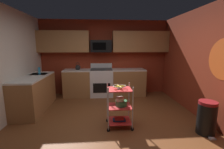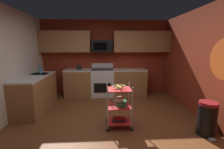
# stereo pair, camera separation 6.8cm
# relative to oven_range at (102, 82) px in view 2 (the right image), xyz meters

# --- Properties ---
(floor) EXTENTS (4.40, 4.80, 0.04)m
(floor) POSITION_rel_oven_range_xyz_m (0.11, -2.10, -0.50)
(floor) COLOR brown
(floor) RESTS_ON ground
(wall_back) EXTENTS (4.52, 0.06, 2.60)m
(wall_back) POSITION_rel_oven_range_xyz_m (0.11, 0.33, 0.82)
(wall_back) COLOR maroon
(wall_back) RESTS_ON ground
(wall_right) EXTENTS (0.06, 4.80, 2.60)m
(wall_right) POSITION_rel_oven_range_xyz_m (2.34, -2.10, 0.82)
(wall_right) COLOR maroon
(wall_right) RESTS_ON ground
(wall_flower_decal) EXTENTS (0.00, 0.81, 0.81)m
(wall_flower_decal) POSITION_rel_oven_range_xyz_m (2.31, -2.46, 0.97)
(wall_flower_decal) COLOR #E5591E
(counter_run) EXTENTS (3.58, 2.24, 0.92)m
(counter_run) POSITION_rel_oven_range_xyz_m (-0.61, -0.43, -0.01)
(counter_run) COLOR #9E6B3D
(counter_run) RESTS_ON ground
(oven_range) EXTENTS (0.76, 0.65, 1.10)m
(oven_range) POSITION_rel_oven_range_xyz_m (0.00, 0.00, 0.00)
(oven_range) COLOR white
(oven_range) RESTS_ON ground
(upper_cabinets) EXTENTS (4.40, 0.33, 0.70)m
(upper_cabinets) POSITION_rel_oven_range_xyz_m (0.14, 0.13, 1.37)
(upper_cabinets) COLOR #9E6B3D
(microwave) EXTENTS (0.70, 0.39, 0.40)m
(microwave) POSITION_rel_oven_range_xyz_m (-0.00, 0.10, 1.22)
(microwave) COLOR black
(rolling_cart) EXTENTS (0.55, 0.44, 0.91)m
(rolling_cart) POSITION_rel_oven_range_xyz_m (0.36, -2.18, -0.03)
(rolling_cart) COLOR silver
(rolling_cart) RESTS_ON ground
(fruit_bowl) EXTENTS (0.27, 0.27, 0.07)m
(fruit_bowl) POSITION_rel_oven_range_xyz_m (0.36, -2.18, 0.40)
(fruit_bowl) COLOR silver
(fruit_bowl) RESTS_ON rolling_cart
(mixing_bowl_large) EXTENTS (0.25, 0.25, 0.11)m
(mixing_bowl_large) POSITION_rel_oven_range_xyz_m (0.40, -2.18, 0.04)
(mixing_bowl_large) COLOR #387F4C
(mixing_bowl_large) RESTS_ON rolling_cart
(mixing_bowl_small) EXTENTS (0.18, 0.18, 0.08)m
(mixing_bowl_small) POSITION_rel_oven_range_xyz_m (0.36, -2.20, 0.14)
(mixing_bowl_small) COLOR silver
(mixing_bowl_small) RESTS_ON rolling_cart
(book_stack) EXTENTS (0.27, 0.16, 0.06)m
(book_stack) POSITION_rel_oven_range_xyz_m (0.36, -2.18, -0.32)
(book_stack) COLOR #1E4C8C
(book_stack) RESTS_ON rolling_cart
(kettle) EXTENTS (0.21, 0.18, 0.26)m
(kettle) POSITION_rel_oven_range_xyz_m (-0.79, -0.00, 0.52)
(kettle) COLOR black
(kettle) RESTS_ON counter_run
(dish_soap_bottle) EXTENTS (0.06, 0.06, 0.20)m
(dish_soap_bottle) POSITION_rel_oven_range_xyz_m (-1.74, -0.82, 0.54)
(dish_soap_bottle) COLOR #2D8CBF
(dish_soap_bottle) RESTS_ON counter_run
(trash_can) EXTENTS (0.34, 0.42, 0.66)m
(trash_can) POSITION_rel_oven_range_xyz_m (2.01, -2.58, -0.15)
(trash_can) COLOR black
(trash_can) RESTS_ON ground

